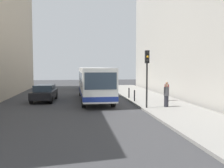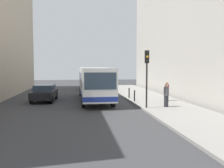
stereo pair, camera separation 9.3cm
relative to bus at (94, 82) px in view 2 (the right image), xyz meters
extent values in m
plane|color=#38383A|center=(-0.15, -3.76, -1.73)|extent=(80.00, 80.00, 0.00)
cube|color=gray|center=(5.25, -3.76, -1.65)|extent=(4.40, 40.00, 0.15)
cube|color=#BCB7AD|center=(11.35, 0.24, 5.77)|extent=(7.00, 32.00, 14.99)
cube|color=white|center=(0.00, -0.11, 0.02)|extent=(2.66, 11.03, 2.50)
cube|color=navy|center=(0.00, -0.11, -0.93)|extent=(2.68, 11.06, 0.36)
cube|color=#2D3D4C|center=(0.08, -5.59, 0.37)|extent=(2.26, 0.09, 1.20)
cube|color=#2D3D4C|center=(-0.01, 0.39, 0.37)|extent=(2.65, 9.44, 1.00)
cylinder|color=black|center=(1.19, -3.99, -1.23)|extent=(0.29, 1.00, 1.00)
cylinder|color=black|center=(-1.07, -4.02, -1.23)|extent=(0.29, 1.00, 1.00)
cylinder|color=black|center=(1.08, 3.81, -1.23)|extent=(0.29, 1.00, 1.00)
cylinder|color=black|center=(-1.18, 3.78, -1.23)|extent=(0.29, 1.00, 1.00)
cube|color=black|center=(-4.47, -0.02, -1.09)|extent=(2.01, 4.48, 0.64)
cube|color=#2D3D4C|center=(-4.46, 0.13, -0.51)|extent=(1.72, 2.54, 0.52)
cylinder|color=black|center=(-3.72, -1.56, -1.41)|extent=(0.25, 0.65, 0.64)
cylinder|color=black|center=(-5.36, -1.48, -1.41)|extent=(0.25, 0.65, 0.64)
cylinder|color=black|center=(-3.58, 1.44, -1.41)|extent=(0.25, 0.65, 0.64)
cylinder|color=black|center=(-5.22, 1.52, -1.41)|extent=(0.25, 0.65, 0.64)
cube|color=#A5A8AD|center=(-0.19, 11.06, -1.09)|extent=(2.13, 4.52, 0.64)
cube|color=#2D3D4C|center=(-0.18, 11.21, -0.51)|extent=(1.78, 2.58, 0.52)
cylinder|color=black|center=(0.51, 9.51, -1.41)|extent=(0.27, 0.65, 0.64)
cylinder|color=black|center=(-1.12, 9.63, -1.41)|extent=(0.27, 0.65, 0.64)
cylinder|color=black|center=(0.74, 12.50, -1.41)|extent=(0.27, 0.65, 0.64)
cylinder|color=black|center=(-0.89, 12.62, -1.41)|extent=(0.27, 0.65, 0.64)
cylinder|color=black|center=(3.40, -5.58, 0.02)|extent=(0.12, 0.12, 3.20)
cube|color=black|center=(3.40, -5.58, 2.07)|extent=(0.28, 0.24, 0.90)
sphere|color=black|center=(3.40, -5.71, 2.35)|extent=(0.16, 0.16, 0.16)
sphere|color=orange|center=(3.40, -5.71, 2.07)|extent=(0.16, 0.16, 0.16)
sphere|color=black|center=(3.40, -5.71, 1.79)|extent=(0.16, 0.16, 0.16)
cylinder|color=black|center=(3.30, -2.20, -1.10)|extent=(0.11, 0.11, 0.95)
cylinder|color=black|center=(3.30, 0.08, -1.10)|extent=(0.11, 0.11, 0.95)
cylinder|color=#26262D|center=(4.93, -5.41, -1.17)|extent=(0.32, 0.32, 0.82)
cylinder|color=#4C4C51|center=(4.93, -5.41, -0.44)|extent=(0.38, 0.38, 0.63)
sphere|color=tan|center=(4.93, -5.41, -0.01)|extent=(0.23, 0.23, 0.23)
cylinder|color=#26262D|center=(6.14, -2.25, -1.18)|extent=(0.32, 0.32, 0.80)
cylinder|color=maroon|center=(6.14, -2.25, -0.47)|extent=(0.38, 0.38, 0.61)
sphere|color=#8C6647|center=(6.14, -2.25, -0.05)|extent=(0.22, 0.22, 0.22)
camera|label=1|loc=(-1.54, -22.69, 1.37)|focal=39.62mm
camera|label=2|loc=(-1.45, -22.70, 1.37)|focal=39.62mm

